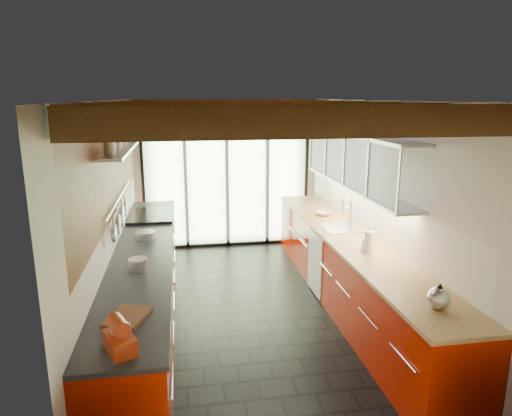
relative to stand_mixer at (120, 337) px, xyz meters
name	(u,v)px	position (x,y,z in m)	size (l,w,h in m)	color
ground	(251,312)	(1.27, 2.24, -1.02)	(5.50, 5.50, 0.00)	black
room_shell	(251,183)	(1.27, 2.24, 0.63)	(5.50, 5.50, 5.50)	silver
ceiling_beams	(246,112)	(1.27, 2.62, 1.44)	(3.14, 5.06, 4.90)	#593316
glass_door	(227,155)	(1.27, 4.94, 0.64)	(2.95, 0.10, 2.90)	#C6EAAD
left_counter	(145,285)	(-0.01, 2.24, -0.56)	(0.68, 5.00, 0.92)	#AC1600
range_stove	(152,246)	(-0.01, 3.69, -0.55)	(0.66, 0.90, 0.97)	silver
right_counter	(349,271)	(2.54, 2.24, -0.56)	(0.68, 5.00, 0.92)	#AC1600
sink_assembly	(341,226)	(2.56, 2.64, -0.06)	(0.45, 0.52, 0.43)	silver
upper_cabinets_right	(357,160)	(2.70, 2.54, 0.83)	(0.34, 3.00, 3.00)	silver
left_wall_fixtures	(122,165)	(-0.20, 2.39, 0.86)	(0.28, 2.60, 0.96)	silver
stand_mixer	(120,337)	(0.00, 0.00, 0.00)	(0.27, 0.33, 0.27)	#B52E0E
pot_large	(138,265)	(0.00, 1.53, -0.04)	(0.20, 0.20, 0.12)	silver
pot_small	(145,235)	(0.00, 2.60, -0.06)	(0.25, 0.25, 0.09)	silver
cutting_board	(128,317)	(0.00, 0.47, -0.09)	(0.27, 0.38, 0.03)	brown
kettle	(439,297)	(2.54, 0.23, 0.00)	(0.25, 0.27, 0.23)	silver
paper_towel	(369,242)	(2.54, 1.67, 0.02)	(0.12, 0.12, 0.29)	white
soap_bottle	(367,242)	(2.54, 1.74, -0.01)	(0.08, 0.09, 0.19)	silver
bowl	(323,214)	(2.54, 3.35, -0.08)	(0.22, 0.22, 0.05)	silver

